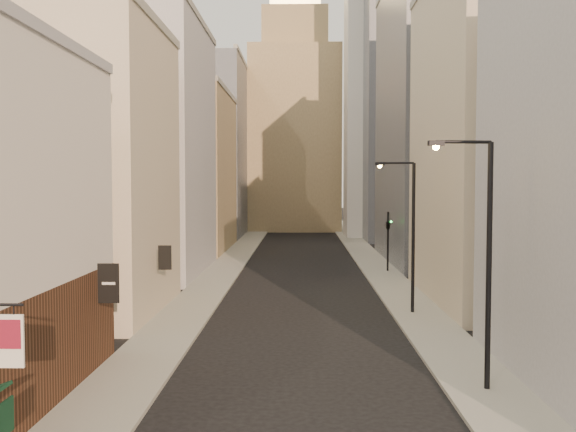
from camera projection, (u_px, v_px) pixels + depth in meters
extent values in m
cube|color=gray|center=(238.00, 255.00, 65.22)|extent=(3.00, 140.00, 0.15)
cube|color=gray|center=(365.00, 255.00, 64.95)|extent=(3.00, 140.00, 0.15)
cube|color=#9E9EA3|center=(22.00, 21.00, 18.70)|extent=(0.60, 16.00, 0.40)
cube|color=maroon|center=(4.00, 334.00, 13.07)|extent=(0.70, 0.10, 0.60)
cube|color=black|center=(108.00, 283.00, 24.11)|extent=(0.80, 0.08, 1.50)
cube|color=black|center=(165.00, 258.00, 34.11)|extent=(0.70, 0.08, 1.30)
cube|color=#C1B297|center=(88.00, 172.00, 35.96)|extent=(8.00, 12.00, 16.00)
cube|color=#9E9EA3|center=(153.00, 150.00, 51.83)|extent=(8.00, 16.00, 20.00)
cube|color=#8E7651|center=(192.00, 173.00, 69.88)|extent=(8.00, 18.00, 17.00)
cube|color=gray|center=(216.00, 150.00, 89.67)|extent=(8.00, 20.00, 24.00)
cube|color=#C1B297|center=(497.00, 140.00, 39.37)|extent=(8.00, 16.00, 20.00)
cube|color=gray|center=(431.00, 122.00, 59.18)|extent=(8.00, 20.00, 26.00)
cube|color=gray|center=(435.00, 52.00, 86.39)|extent=(20.00, 22.00, 50.00)
cube|color=#8E7651|center=(295.00, 141.00, 101.33)|extent=(14.00, 14.00, 28.00)
cube|color=#8E7651|center=(295.00, 32.00, 100.44)|extent=(10.00, 10.00, 6.00)
cube|color=silver|center=(375.00, 112.00, 86.97)|extent=(8.00, 8.00, 34.00)
cylinder|color=black|center=(489.00, 269.00, 22.33)|extent=(0.20, 0.20, 8.78)
cylinder|color=black|center=(464.00, 142.00, 22.00)|extent=(1.95, 0.36, 0.12)
cube|color=black|center=(436.00, 143.00, 21.90)|extent=(0.56, 0.28, 0.18)
sphere|color=#FFB93F|center=(436.00, 147.00, 21.91)|extent=(0.23, 0.23, 0.23)
cylinder|color=black|center=(413.00, 239.00, 35.66)|extent=(0.19, 0.19, 8.48)
cylinder|color=black|center=(397.00, 163.00, 35.46)|extent=(1.88, 0.12, 0.11)
cube|color=black|center=(380.00, 164.00, 35.49)|extent=(0.52, 0.21, 0.17)
sphere|color=#FFB93F|center=(380.00, 166.00, 35.49)|extent=(0.23, 0.23, 0.23)
cylinder|color=black|center=(388.00, 242.00, 52.60)|extent=(0.16, 0.16, 5.00)
imported|color=black|center=(388.00, 222.00, 52.51)|extent=(0.71, 0.71, 1.30)
sphere|color=#19E533|center=(391.00, 222.00, 52.50)|extent=(0.16, 0.16, 0.16)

